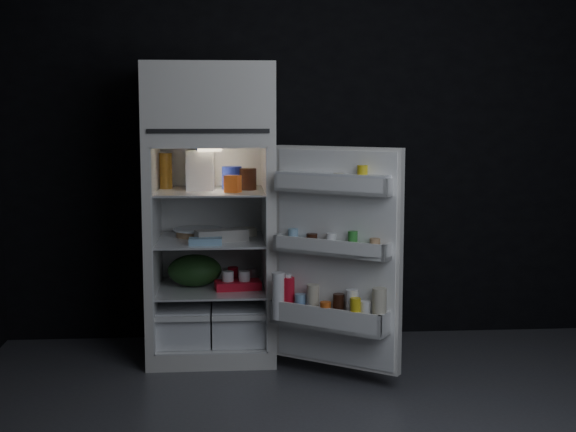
{
  "coord_description": "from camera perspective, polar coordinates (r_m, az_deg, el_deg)",
  "views": [
    {
      "loc": [
        -0.54,
        -3.57,
        1.49
      ],
      "look_at": [
        -0.19,
        1.0,
        0.9
      ],
      "focal_mm": 50.0,
      "sensor_mm": 36.0,
      "label": 1
    }
  ],
  "objects": [
    {
      "name": "amber_bottle",
      "position": [
        5.0,
        -8.69,
        3.19
      ],
      "size": [
        0.09,
        0.09,
        0.22
      ],
      "primitive_type": "cylinder",
      "rotation": [
        0.0,
        0.0,
        -0.17
      ],
      "color": "#AE6B1B",
      "rests_on": "refrigerator"
    },
    {
      "name": "small_can_red",
      "position": [
        5.13,
        -3.94,
        -4.14
      ],
      "size": [
        0.08,
        0.08,
        0.09
      ],
      "primitive_type": "cylinder",
      "rotation": [
        0.0,
        0.0,
        0.19
      ],
      "color": "red",
      "rests_on": "refrigerator"
    },
    {
      "name": "fridge_door",
      "position": [
        4.41,
        3.32,
        -3.3
      ],
      "size": [
        0.7,
        0.57,
        1.22
      ],
      "color": "white",
      "rests_on": "ground"
    },
    {
      "name": "mayo_jar",
      "position": [
        4.91,
        -4.02,
        2.72
      ],
      "size": [
        0.13,
        0.13,
        0.14
      ],
      "primitive_type": "cylinder",
      "rotation": [
        0.0,
        0.0,
        -0.04
      ],
      "color": "#1E2FA5",
      "rests_on": "refrigerator"
    },
    {
      "name": "jam_jar",
      "position": [
        4.87,
        -2.87,
        2.63
      ],
      "size": [
        0.11,
        0.11,
        0.13
      ],
      "primitive_type": "cylinder",
      "rotation": [
        0.0,
        0.0,
        -0.07
      ],
      "color": "black",
      "rests_on": "refrigerator"
    },
    {
      "name": "milk_jug",
      "position": [
        4.87,
        -6.25,
        3.24
      ],
      "size": [
        0.17,
        0.17,
        0.24
      ],
      "primitive_type": "cube",
      "rotation": [
        0.0,
        0.0,
        -0.05
      ],
      "color": "white",
      "rests_on": "refrigerator"
    },
    {
      "name": "wall_back",
      "position": [
        5.3,
        1.52,
        5.82
      ],
      "size": [
        4.0,
        0.0,
        2.7
      ],
      "primitive_type": "cube",
      "color": "black",
      "rests_on": "ground"
    },
    {
      "name": "flat_package",
      "position": [
        4.7,
        -5.89,
        -1.8
      ],
      "size": [
        0.19,
        0.1,
        0.04
      ],
      "primitive_type": "cube",
      "rotation": [
        0.0,
        0.0,
        0.0
      ],
      "color": "#85B0CE",
      "rests_on": "refrigerator"
    },
    {
      "name": "wrapped_pkg",
      "position": [
        5.03,
        -2.99,
        -1.12
      ],
      "size": [
        0.13,
        0.12,
        0.05
      ],
      "primitive_type": "cube",
      "rotation": [
        0.0,
        0.0,
        0.18
      ],
      "color": "beige",
      "rests_on": "refrigerator"
    },
    {
      "name": "refrigerator",
      "position": [
        4.92,
        -5.52,
        1.07
      ],
      "size": [
        0.76,
        0.71,
        1.78
      ],
      "color": "white",
      "rests_on": "ground"
    },
    {
      "name": "small_carton",
      "position": [
        4.72,
        -3.96,
        2.29
      ],
      "size": [
        0.11,
        0.1,
        0.1
      ],
      "primitive_type": "cube",
      "rotation": [
        0.0,
        0.0,
        -0.42
      ],
      "color": "#DA5A19",
      "rests_on": "refrigerator"
    },
    {
      "name": "small_can_silver",
      "position": [
        5.08,
        -2.59,
        -4.25
      ],
      "size": [
        0.09,
        0.09,
        0.09
      ],
      "primitive_type": "cylinder",
      "rotation": [
        0.0,
        0.0,
        -0.22
      ],
      "color": "silver",
      "rests_on": "refrigerator"
    },
    {
      "name": "yogurt_tray",
      "position": [
        4.9,
        -3.58,
        -4.92
      ],
      "size": [
        0.29,
        0.18,
        0.05
      ],
      "primitive_type": "cube",
      "rotation": [
        0.0,
        0.0,
        0.12
      ],
      "color": "red",
      "rests_on": "refrigerator"
    },
    {
      "name": "egg_carton",
      "position": [
        4.82,
        -4.74,
        -1.39
      ],
      "size": [
        0.33,
        0.2,
        0.07
      ],
      "primitive_type": "cube",
      "rotation": [
        0.0,
        0.0,
        0.27
      ],
      "color": "gray",
      "rests_on": "refrigerator"
    },
    {
      "name": "wall_front",
      "position": [
        1.95,
        11.85,
        3.03
      ],
      "size": [
        4.0,
        0.0,
        2.7
      ],
      "primitive_type": "cube",
      "color": "black",
      "rests_on": "ground"
    },
    {
      "name": "produce_bag",
      "position": [
        4.99,
        -6.65,
        -3.86
      ],
      "size": [
        0.41,
        0.37,
        0.2
      ],
      "primitive_type": "ellipsoid",
      "rotation": [
        0.0,
        0.0,
        0.34
      ],
      "color": "#193815",
      "rests_on": "refrigerator"
    },
    {
      "name": "pie",
      "position": [
        5.02,
        -6.42,
        -1.23
      ],
      "size": [
        0.27,
        0.27,
        0.04
      ],
      "primitive_type": "cylinder",
      "rotation": [
        0.0,
        0.0,
        0.02
      ],
      "color": "tan",
      "rests_on": "refrigerator"
    }
  ]
}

